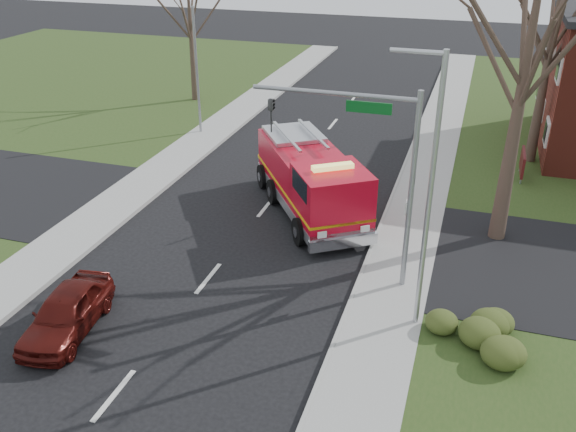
% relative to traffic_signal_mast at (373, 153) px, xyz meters
% --- Properties ---
extents(ground, '(120.00, 120.00, 0.00)m').
position_rel_traffic_signal_mast_xyz_m(ground, '(-5.21, -1.50, -4.71)').
color(ground, black).
rests_on(ground, ground).
extents(sidewalk_right, '(2.40, 80.00, 0.15)m').
position_rel_traffic_signal_mast_xyz_m(sidewalk_right, '(0.99, -1.50, -4.63)').
color(sidewalk_right, gray).
rests_on(sidewalk_right, ground).
extents(sidewalk_left, '(2.40, 80.00, 0.15)m').
position_rel_traffic_signal_mast_xyz_m(sidewalk_left, '(-11.41, -1.50, -4.63)').
color(sidewalk_left, gray).
rests_on(sidewalk_left, ground).
extents(health_center_sign, '(0.12, 2.00, 1.40)m').
position_rel_traffic_signal_mast_xyz_m(health_center_sign, '(5.29, 11.00, -3.83)').
color(health_center_sign, '#481012').
rests_on(health_center_sign, ground).
extents(hedge_corner, '(2.80, 2.00, 0.90)m').
position_rel_traffic_signal_mast_xyz_m(hedge_corner, '(3.79, -2.50, -4.13)').
color(hedge_corner, '#2F3F16').
rests_on(hedge_corner, lawn_right).
extents(bare_tree_near, '(6.00, 6.00, 12.00)m').
position_rel_traffic_signal_mast_xyz_m(bare_tree_near, '(4.29, 4.50, 2.71)').
color(bare_tree_near, '#3F2E25').
rests_on(bare_tree_near, ground).
extents(bare_tree_far, '(5.25, 5.25, 10.50)m').
position_rel_traffic_signal_mast_xyz_m(bare_tree_far, '(5.79, 13.50, 1.78)').
color(bare_tree_far, '#3F2E25').
rests_on(bare_tree_far, ground).
extents(bare_tree_left, '(4.50, 4.50, 9.00)m').
position_rel_traffic_signal_mast_xyz_m(bare_tree_left, '(-15.21, 18.50, 0.86)').
color(bare_tree_left, '#3F2E25').
rests_on(bare_tree_left, ground).
extents(traffic_signal_mast, '(5.29, 0.18, 6.80)m').
position_rel_traffic_signal_mast_xyz_m(traffic_signal_mast, '(0.00, 0.00, 0.00)').
color(traffic_signal_mast, gray).
rests_on(traffic_signal_mast, ground).
extents(streetlight_pole, '(1.48, 0.16, 8.40)m').
position_rel_traffic_signal_mast_xyz_m(streetlight_pole, '(1.93, -2.00, -0.16)').
color(streetlight_pole, '#B7BABF').
rests_on(streetlight_pole, ground).
extents(utility_pole_far, '(0.14, 0.14, 7.00)m').
position_rel_traffic_signal_mast_xyz_m(utility_pole_far, '(-12.01, 12.50, -1.21)').
color(utility_pole_far, gray).
rests_on(utility_pole_far, ground).
extents(fire_engine, '(6.46, 7.82, 3.09)m').
position_rel_traffic_signal_mast_xyz_m(fire_engine, '(-3.23, 4.62, -3.31)').
color(fire_engine, '#B8081C').
rests_on(fire_engine, ground).
extents(parked_car_maroon, '(2.14, 4.15, 1.35)m').
position_rel_traffic_signal_mast_xyz_m(parked_car_maroon, '(-8.01, -5.47, -4.03)').
color(parked_car_maroon, '#460E0B').
rests_on(parked_car_maroon, ground).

